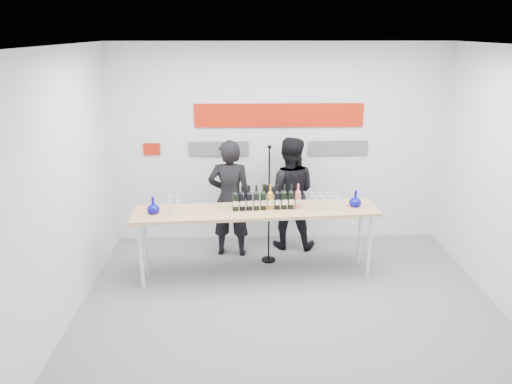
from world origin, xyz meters
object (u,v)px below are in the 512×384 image
(presenter_right, at_px, (289,193))
(tasting_table, at_px, (256,215))
(presenter_left, at_px, (230,199))
(mic_stand, at_px, (269,227))

(presenter_right, bearing_deg, tasting_table, 70.50)
(presenter_left, height_order, presenter_right, presenter_left)
(tasting_table, height_order, mic_stand, mic_stand)
(mic_stand, bearing_deg, tasting_table, -116.60)
(presenter_left, bearing_deg, presenter_right, -158.49)
(tasting_table, relative_size, mic_stand, 1.87)
(presenter_right, bearing_deg, mic_stand, 66.45)
(tasting_table, bearing_deg, presenter_left, 112.48)
(tasting_table, distance_m, presenter_right, 1.09)
(tasting_table, xyz_separation_m, presenter_right, (0.51, 0.96, -0.03))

